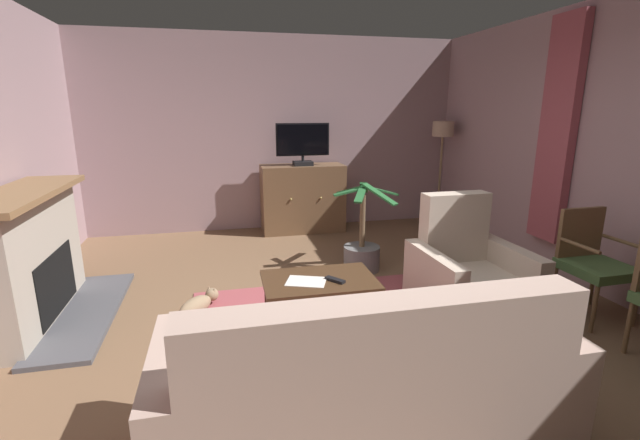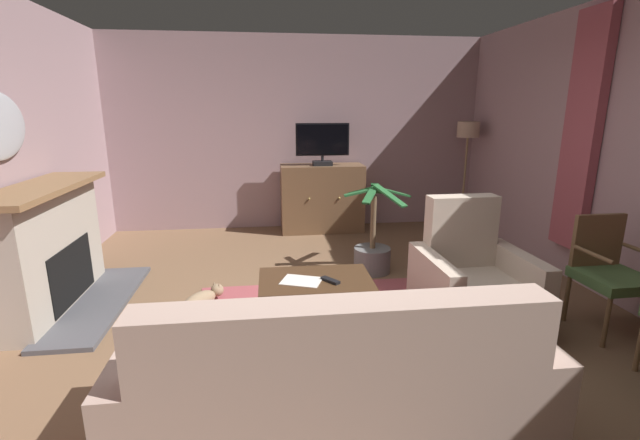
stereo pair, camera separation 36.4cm
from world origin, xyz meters
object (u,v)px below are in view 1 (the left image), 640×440
(folded_newspaper, at_px, (306,282))
(potted_plant_leafy_by_curtain, at_px, (362,252))
(coffee_table, at_px, (319,285))
(floor_lamp, at_px, (442,147))
(fireplace, at_px, (31,261))
(tv_remote, at_px, (335,280))
(sofa_floral, at_px, (366,394))
(cat, at_px, (197,305))
(armchair_in_far_corner, at_px, (468,280))
(tv_cabinet, at_px, (303,200))
(television, at_px, (303,143))
(side_chair_nearest_door, at_px, (592,260))

(folded_newspaper, relative_size, potted_plant_leafy_by_curtain, 0.30)
(coffee_table, bearing_deg, floor_lamp, 48.55)
(fireplace, height_order, floor_lamp, floor_lamp)
(folded_newspaper, bearing_deg, tv_remote, 11.77)
(fireplace, bearing_deg, coffee_table, -17.98)
(coffee_table, xyz_separation_m, sofa_floral, (-0.05, -1.29, -0.07))
(cat, bearing_deg, fireplace, 171.54)
(tv_remote, bearing_deg, armchair_in_far_corner, 56.22)
(tv_cabinet, bearing_deg, coffee_table, -98.31)
(tv_cabinet, bearing_deg, television, -90.00)
(fireplace, bearing_deg, folded_newspaper, -19.82)
(sofa_floral, xyz_separation_m, cat, (-0.93, 1.84, -0.25))
(folded_newspaper, relative_size, floor_lamp, 0.19)
(tv_remote, distance_m, floor_lamp, 3.90)
(tv_cabinet, relative_size, potted_plant_leafy_by_curtain, 1.20)
(tv_remote, distance_m, cat, 1.31)
(television, height_order, tv_remote, television)
(coffee_table, bearing_deg, tv_cabinet, 81.69)
(fireplace, bearing_deg, cat, -8.46)
(tv_remote, distance_m, folded_newspaper, 0.22)
(fireplace, height_order, cat, fireplace)
(tv_cabinet, xyz_separation_m, side_chair_nearest_door, (1.91, -3.24, 0.04))
(side_chair_nearest_door, bearing_deg, folded_newspaper, 175.68)
(armchair_in_far_corner, relative_size, floor_lamp, 0.66)
(tv_remote, relative_size, armchair_in_far_corner, 0.16)
(coffee_table, relative_size, cat, 1.71)
(fireplace, relative_size, television, 2.28)
(fireplace, distance_m, coffee_table, 2.42)
(side_chair_nearest_door, bearing_deg, television, 120.90)
(cat, bearing_deg, sofa_floral, -63.12)
(tv_remote, height_order, sofa_floral, sofa_floral)
(tv_remote, bearing_deg, tv_cabinet, 136.89)
(television, xyz_separation_m, floor_lamp, (2.10, -0.08, -0.09))
(tv_cabinet, xyz_separation_m, potted_plant_leafy_by_curtain, (0.34, -1.75, -0.25))
(fireplace, xyz_separation_m, cat, (1.32, -0.20, -0.45))
(potted_plant_leafy_by_curtain, bearing_deg, television, 101.25)
(coffee_table, bearing_deg, tv_remote, -35.81)
(coffee_table, distance_m, side_chair_nearest_door, 2.36)
(television, bearing_deg, tv_remote, -96.25)
(tv_cabinet, relative_size, cat, 2.26)
(sofa_floral, relative_size, cat, 4.02)
(tv_remote, relative_size, sofa_floral, 0.08)
(armchair_in_far_corner, relative_size, cat, 1.98)
(tv_cabinet, distance_m, cat, 2.87)
(television, relative_size, floor_lamp, 0.48)
(folded_newspaper, relative_size, side_chair_nearest_door, 0.32)
(tv_cabinet, height_order, potted_plant_leafy_by_curtain, potted_plant_leafy_by_curtain)
(fireplace, height_order, tv_remote, fireplace)
(potted_plant_leafy_by_curtain, bearing_deg, side_chair_nearest_door, -43.54)
(tv_remote, xyz_separation_m, sofa_floral, (-0.15, -1.21, -0.14))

